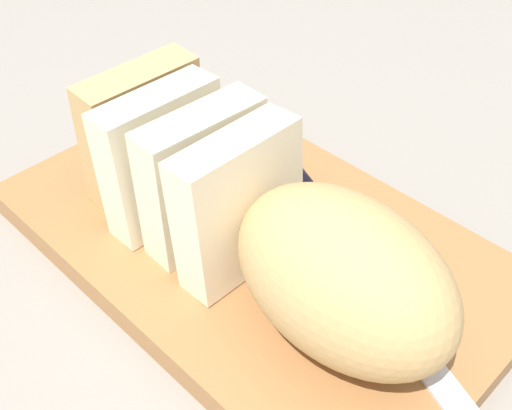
# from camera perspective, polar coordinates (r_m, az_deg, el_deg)

# --- Properties ---
(ground_plane) EXTENTS (3.00, 3.00, 0.00)m
(ground_plane) POSITION_cam_1_polar(r_m,az_deg,el_deg) (0.53, 0.00, -4.34)
(ground_plane) COLOR gray
(cutting_board) EXTENTS (0.41, 0.26, 0.02)m
(cutting_board) POSITION_cam_1_polar(r_m,az_deg,el_deg) (0.52, 0.00, -3.44)
(cutting_board) COLOR #9E6B3D
(cutting_board) RESTS_ON ground_plane
(bread_loaf) EXTENTS (0.32, 0.12, 0.11)m
(bread_loaf) POSITION_cam_1_polar(r_m,az_deg,el_deg) (0.44, 0.93, -1.68)
(bread_loaf) COLOR tan
(bread_loaf) RESTS_ON cutting_board
(bread_knife) EXTENTS (0.28, 0.14, 0.03)m
(bread_knife) POSITION_cam_1_polar(r_m,az_deg,el_deg) (0.51, 5.37, -0.91)
(bread_knife) COLOR silver
(bread_knife) RESTS_ON cutting_board
(crumb_near_knife) EXTENTS (0.01, 0.01, 0.01)m
(crumb_near_knife) POSITION_cam_1_polar(r_m,az_deg,el_deg) (0.50, 6.48, -3.70)
(crumb_near_knife) COLOR #996633
(crumb_near_knife) RESTS_ON cutting_board
(crumb_near_loaf) EXTENTS (0.01, 0.01, 0.01)m
(crumb_near_loaf) POSITION_cam_1_polar(r_m,az_deg,el_deg) (0.47, 7.38, -7.36)
(crumb_near_loaf) COLOR #996633
(crumb_near_loaf) RESTS_ON cutting_board
(crumb_stray_left) EXTENTS (0.01, 0.01, 0.01)m
(crumb_stray_left) POSITION_cam_1_polar(r_m,az_deg,el_deg) (0.48, -0.58, -6.21)
(crumb_stray_left) COLOR #996633
(crumb_stray_left) RESTS_ON cutting_board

